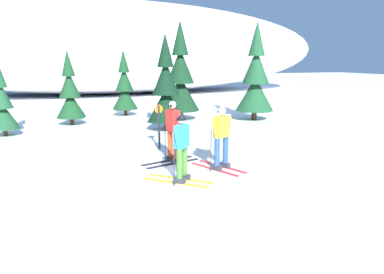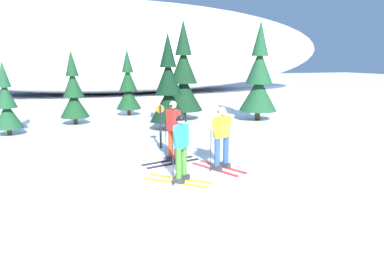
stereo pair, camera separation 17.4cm
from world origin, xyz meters
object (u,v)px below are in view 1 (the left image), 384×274
(pine_tree_left, at_px, (70,94))
(pine_tree_far_right, at_px, (255,80))
(skier_red_jacket, at_px, (173,130))
(pine_tree_center_right, at_px, (166,90))
(pine_tree_right, at_px, (180,79))
(pine_tree_far_left, at_px, (2,105))
(trail_marker_post, at_px, (159,124))
(pine_tree_center_left, at_px, (125,88))
(skier_yellow_jacket, at_px, (221,137))
(skier_cyan_jacket, at_px, (182,148))

(pine_tree_left, height_order, pine_tree_far_right, pine_tree_far_right)
(skier_red_jacket, distance_m, pine_tree_center_right, 4.95)
(pine_tree_right, distance_m, pine_tree_far_right, 3.74)
(pine_tree_left, distance_m, pine_tree_center_right, 4.75)
(pine_tree_left, relative_size, pine_tree_center_right, 0.84)
(pine_tree_center_right, relative_size, pine_tree_right, 0.84)
(pine_tree_far_left, distance_m, pine_tree_far_right, 11.35)
(pine_tree_far_left, xyz_separation_m, pine_tree_right, (7.82, 1.30, 0.81))
(trail_marker_post, bearing_deg, pine_tree_center_left, 89.49)
(skier_red_jacket, distance_m, pine_tree_far_left, 7.86)
(pine_tree_far_right, bearing_deg, trail_marker_post, -145.98)
(skier_yellow_jacket, height_order, pine_tree_right, pine_tree_right)
(skier_red_jacket, bearing_deg, pine_tree_far_right, 43.87)
(trail_marker_post, bearing_deg, skier_cyan_jacket, -95.17)
(pine_tree_center_left, distance_m, pine_tree_far_right, 7.01)
(pine_tree_far_left, height_order, pine_tree_left, pine_tree_left)
(pine_tree_center_left, bearing_deg, pine_tree_center_right, -77.85)
(skier_red_jacket, bearing_deg, pine_tree_right, 70.43)
(pine_tree_right, relative_size, pine_tree_far_right, 1.01)
(skier_cyan_jacket, distance_m, trail_marker_post, 3.48)
(pine_tree_far_left, relative_size, pine_tree_center_left, 0.83)
(skier_cyan_jacket, relative_size, trail_marker_post, 1.13)
(skier_yellow_jacket, distance_m, trail_marker_post, 3.03)
(pine_tree_right, height_order, trail_marker_post, pine_tree_right)
(skier_yellow_jacket, bearing_deg, pine_tree_far_left, 132.71)
(skier_red_jacket, relative_size, skier_cyan_jacket, 1.07)
(skier_yellow_jacket, relative_size, pine_tree_far_right, 0.36)
(skier_red_jacket, height_order, pine_tree_left, pine_tree_left)
(pine_tree_far_right, bearing_deg, pine_tree_left, 168.79)
(pine_tree_center_left, height_order, pine_tree_center_right, pine_tree_center_right)
(skier_cyan_jacket, height_order, pine_tree_right, pine_tree_right)
(pine_tree_center_left, distance_m, pine_tree_right, 3.46)
(pine_tree_center_right, relative_size, pine_tree_far_right, 0.85)
(pine_tree_left, relative_size, pine_tree_far_right, 0.71)
(pine_tree_far_left, distance_m, pine_tree_center_left, 6.55)
(skier_cyan_jacket, bearing_deg, pine_tree_center_left, 88.05)
(pine_tree_center_right, relative_size, trail_marker_post, 2.72)
(pine_tree_far_left, bearing_deg, pine_tree_left, 33.92)
(skier_yellow_jacket, relative_size, pine_tree_center_left, 0.49)
(skier_cyan_jacket, bearing_deg, skier_red_jacket, 80.72)
(skier_cyan_jacket, relative_size, pine_tree_right, 0.35)
(pine_tree_center_right, distance_m, pine_tree_far_right, 5.02)
(pine_tree_far_left, height_order, trail_marker_post, pine_tree_far_left)
(skier_yellow_jacket, xyz_separation_m, pine_tree_left, (-3.80, 8.62, 0.51))
(skier_yellow_jacket, height_order, pine_tree_far_right, pine_tree_far_right)
(pine_tree_far_left, distance_m, pine_tree_center_right, 6.52)
(pine_tree_right, bearing_deg, trail_marker_post, -114.96)
(pine_tree_far_left, xyz_separation_m, trail_marker_post, (5.33, -4.05, -0.38))
(pine_tree_far_right, bearing_deg, skier_yellow_jacket, -125.72)
(pine_tree_far_left, bearing_deg, skier_cyan_jacket, -56.28)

